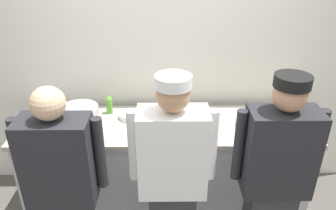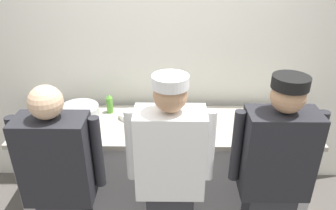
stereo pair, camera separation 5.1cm
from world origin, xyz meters
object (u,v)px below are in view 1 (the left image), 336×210
squeeze_bottle_secondary (137,124)px  ramekin_orange_sauce (284,114)px  plate_stack_rear (273,125)px  mixing_bowl_steel (79,114)px  plate_stack_front (130,116)px  squeeze_bottle_primary (200,124)px  chefs_knife (158,130)px  sheet_tray (172,121)px  deli_cup (243,120)px  chef_center (172,179)px  ramekin_yellow_sauce (208,122)px  chef_near_left (64,189)px  chef_far_right (274,178)px  squeeze_bottle_spare (109,104)px

squeeze_bottle_secondary → ramekin_orange_sauce: (1.31, 0.27, -0.07)m
plate_stack_rear → mixing_bowl_steel: mixing_bowl_steel is taller
plate_stack_front → plate_stack_rear: (1.22, -0.23, 0.02)m
squeeze_bottle_primary → squeeze_bottle_secondary: bearing=179.4°
plate_stack_rear → chefs_knife: size_ratio=0.80×
sheet_tray → squeeze_bottle_secondary: bearing=-148.3°
plate_stack_rear → ramekin_orange_sauce: plate_stack_rear is taller
sheet_tray → deli_cup: bearing=-3.8°
chef_center → mixing_bowl_steel: 1.13m
sheet_tray → ramekin_orange_sauce: bearing=5.1°
sheet_tray → squeeze_bottle_secondary: (-0.29, -0.18, 0.08)m
chef_center → squeeze_bottle_secondary: (-0.28, 0.55, 0.12)m
squeeze_bottle_secondary → ramekin_orange_sauce: size_ratio=1.77×
mixing_bowl_steel → squeeze_bottle_primary: size_ratio=1.96×
plate_stack_rear → chef_center: bearing=-145.8°
sheet_tray → squeeze_bottle_secondary: squeeze_bottle_secondary is taller
plate_stack_front → ramekin_yellow_sauce: size_ratio=1.85×
squeeze_bottle_secondary → chefs_knife: (0.18, 0.04, -0.08)m
squeeze_bottle_primary → chefs_knife: bearing=173.2°
deli_cup → chef_near_left: bearing=-151.0°
mixing_bowl_steel → squeeze_bottle_primary: 1.08m
squeeze_bottle_primary → squeeze_bottle_secondary: (-0.52, 0.01, 0.01)m
squeeze_bottle_secondary → ramekin_orange_sauce: squeeze_bottle_secondary is taller
chef_center → plate_stack_front: size_ratio=8.30×
mixing_bowl_steel → chef_near_left: bearing=-84.5°
plate_stack_front → sheet_tray: size_ratio=0.48×
chef_far_right → ramekin_yellow_sauce: 0.79m
plate_stack_front → ramekin_orange_sauce: size_ratio=1.86×
ramekin_yellow_sauce → plate_stack_rear: bearing=-11.1°
plate_stack_front → squeeze_bottle_spare: 0.23m
plate_stack_rear → squeeze_bottle_primary: bearing=-176.5°
squeeze_bottle_secondary → sheet_tray: bearing=31.7°
sheet_tray → deli_cup: (0.62, -0.04, 0.03)m
squeeze_bottle_secondary → squeeze_bottle_spare: size_ratio=1.02×
chef_center → chefs_knife: 0.60m
squeeze_bottle_spare → chef_near_left: bearing=-99.7°
chef_near_left → deli_cup: 1.55m
plate_stack_rear → chefs_knife: plate_stack_rear is taller
plate_stack_front → ramekin_yellow_sauce: 0.70m
mixing_bowl_steel → sheet_tray: 0.82m
chef_near_left → ramekin_orange_sauce: size_ratio=15.05×
chef_near_left → chef_center: (0.73, 0.06, 0.03)m
squeeze_bottle_primary → chefs_knife: size_ratio=0.64×
plate_stack_rear → deli_cup: (-0.23, 0.11, -0.00)m
squeeze_bottle_primary → chefs_knife: 0.36m
sheet_tray → deli_cup: size_ratio=4.57×
squeeze_bottle_secondary → ramekin_yellow_sauce: size_ratio=1.76×
squeeze_bottle_primary → chef_far_right: bearing=-50.2°
chef_near_left → deli_cup: size_ratio=17.55×
plate_stack_rear → ramekin_yellow_sauce: bearing=168.9°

